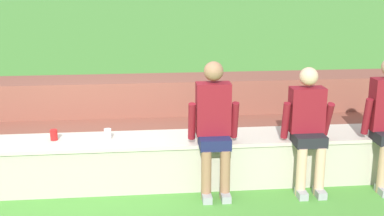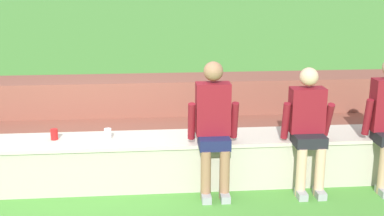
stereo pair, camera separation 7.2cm
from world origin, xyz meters
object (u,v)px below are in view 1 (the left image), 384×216
plastic_cup_middle (54,135)px  plastic_cup_left_end (108,134)px  person_center (308,125)px  person_left_of_center (214,124)px

plastic_cup_middle → plastic_cup_left_end: bearing=-2.0°
person_center → plastic_cup_middle: 2.84m
person_left_of_center → plastic_cup_left_end: person_left_of_center is taller
person_center → plastic_cup_left_end: person_center is taller
person_center → plastic_cup_left_end: bearing=171.3°
person_left_of_center → plastic_cup_middle: person_left_of_center is taller
person_left_of_center → person_center: (1.05, -0.01, -0.04)m
person_left_of_center → plastic_cup_middle: bearing=168.9°
person_center → plastic_cup_left_end: 2.24m
person_left_of_center → person_center: person_left_of_center is taller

